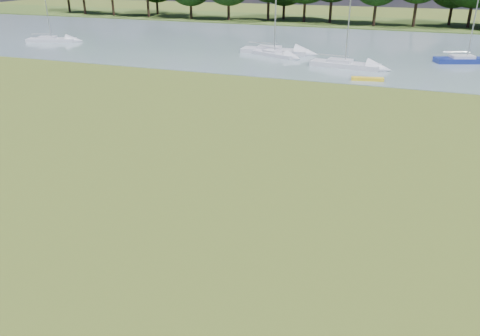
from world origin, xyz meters
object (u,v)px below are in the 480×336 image
(sailboat_0, at_px, (274,53))
(sailboat_2, at_px, (344,63))
(sailboat_4, at_px, (273,49))
(sailboat_1, at_px, (51,39))
(sailboat_3, at_px, (466,58))
(kayak, at_px, (367,79))

(sailboat_0, distance_m, sailboat_2, 9.57)
(sailboat_2, height_order, sailboat_4, sailboat_4)
(sailboat_2, relative_size, sailboat_4, 0.97)
(sailboat_0, relative_size, sailboat_1, 0.82)
(sailboat_3, relative_size, sailboat_4, 0.82)
(sailboat_1, bearing_deg, sailboat_2, -25.14)
(sailboat_0, bearing_deg, sailboat_2, 0.30)
(kayak, bearing_deg, sailboat_3, 43.89)
(kayak, height_order, sailboat_0, sailboat_0)
(sailboat_3, bearing_deg, sailboat_1, 163.81)
(sailboat_2, bearing_deg, sailboat_3, 37.44)
(kayak, distance_m, sailboat_0, 14.92)
(kayak, height_order, sailboat_4, sailboat_4)
(sailboat_3, bearing_deg, sailboat_0, 169.09)
(sailboat_2, distance_m, sailboat_4, 10.91)
(sailboat_3, xyz_separation_m, sailboat_4, (-21.58, -1.63, 0.01))
(sailboat_0, bearing_deg, sailboat_1, -155.83)
(sailboat_1, relative_size, sailboat_3, 1.07)
(sailboat_1, xyz_separation_m, sailboat_2, (41.18, -3.56, 0.03))
(sailboat_0, xyz_separation_m, sailboat_4, (-0.61, 1.75, 0.10))
(sailboat_2, distance_m, sailboat_3, 14.15)
(kayak, distance_m, sailboat_1, 45.08)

